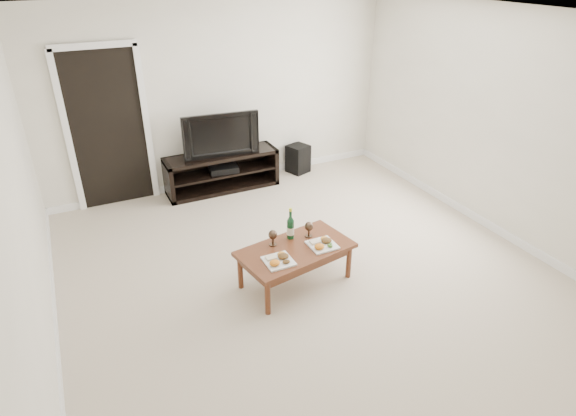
{
  "coord_description": "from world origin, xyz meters",
  "views": [
    {
      "loc": [
        -2.05,
        -3.66,
        3.05
      ],
      "look_at": [
        -0.12,
        0.35,
        0.7
      ],
      "focal_mm": 30.0,
      "sensor_mm": 36.0,
      "label": 1
    }
  ],
  "objects_px": {
    "television": "(219,133)",
    "coffee_table": "(295,265)",
    "media_console": "(222,172)",
    "subwoofer": "(298,159)"
  },
  "relations": [
    {
      "from": "media_console",
      "to": "subwoofer",
      "type": "distance_m",
      "value": 1.28
    },
    {
      "from": "coffee_table",
      "to": "subwoofer",
      "type": "bearing_deg",
      "value": 62.67
    },
    {
      "from": "media_console",
      "to": "coffee_table",
      "type": "relative_size",
      "value": 1.41
    },
    {
      "from": "media_console",
      "to": "television",
      "type": "xyz_separation_m",
      "value": [
        0.0,
        0.0,
        0.58
      ]
    },
    {
      "from": "television",
      "to": "coffee_table",
      "type": "height_order",
      "value": "television"
    },
    {
      "from": "media_console",
      "to": "subwoofer",
      "type": "xyz_separation_m",
      "value": [
        1.27,
        0.09,
        -0.06
      ]
    },
    {
      "from": "subwoofer",
      "to": "coffee_table",
      "type": "xyz_separation_m",
      "value": [
        -1.33,
        -2.58,
        -0.01
      ]
    },
    {
      "from": "television",
      "to": "coffee_table",
      "type": "distance_m",
      "value": 2.57
    },
    {
      "from": "media_console",
      "to": "coffee_table",
      "type": "bearing_deg",
      "value": -91.31
    },
    {
      "from": "coffee_table",
      "to": "television",
      "type": "bearing_deg",
      "value": 88.69
    }
  ]
}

